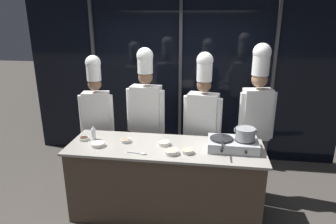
{
  "coord_description": "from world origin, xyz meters",
  "views": [
    {
      "loc": [
        0.5,
        -3.23,
        2.43
      ],
      "look_at": [
        0.0,
        0.25,
        1.28
      ],
      "focal_mm": 32.0,
      "sensor_mm": 36.0,
      "label": 1
    }
  ],
  "objects_px": {
    "stock_pot": "(245,134)",
    "prep_bowl_onion": "(98,144)",
    "prep_bowl_mushrooms": "(126,140)",
    "prep_bowl_ginger": "(188,151)",
    "chef_sous": "(146,107)",
    "squeeze_bottle_clear": "(93,133)",
    "chef_head": "(97,110)",
    "chef_pastry": "(257,107)",
    "portable_stove": "(233,144)",
    "frying_pan": "(222,137)",
    "prep_bowl_noodles": "(164,143)",
    "chef_line": "(203,113)",
    "prep_bowl_shrimp": "(172,152)",
    "serving_spoon_slotted": "(141,153)",
    "prep_bowl_soy_glaze": "(84,138)"
  },
  "relations": [
    {
      "from": "prep_bowl_ginger",
      "to": "prep_bowl_noodles",
      "type": "height_order",
      "value": "prep_bowl_ginger"
    },
    {
      "from": "prep_bowl_shrimp",
      "to": "prep_bowl_soy_glaze",
      "type": "relative_size",
      "value": 1.28
    },
    {
      "from": "portable_stove",
      "to": "chef_sous",
      "type": "height_order",
      "value": "chef_sous"
    },
    {
      "from": "portable_stove",
      "to": "prep_bowl_soy_glaze",
      "type": "height_order",
      "value": "portable_stove"
    },
    {
      "from": "stock_pot",
      "to": "prep_bowl_onion",
      "type": "distance_m",
      "value": 1.73
    },
    {
      "from": "chef_line",
      "to": "frying_pan",
      "type": "bearing_deg",
      "value": 123.29
    },
    {
      "from": "frying_pan",
      "to": "squeeze_bottle_clear",
      "type": "distance_m",
      "value": 1.59
    },
    {
      "from": "chef_line",
      "to": "portable_stove",
      "type": "bearing_deg",
      "value": 133.6
    },
    {
      "from": "prep_bowl_ginger",
      "to": "serving_spoon_slotted",
      "type": "distance_m",
      "value": 0.53
    },
    {
      "from": "portable_stove",
      "to": "prep_bowl_ginger",
      "type": "relative_size",
      "value": 4.32
    },
    {
      "from": "prep_bowl_shrimp",
      "to": "serving_spoon_slotted",
      "type": "bearing_deg",
      "value": -171.9
    },
    {
      "from": "prep_bowl_shrimp",
      "to": "chef_pastry",
      "type": "distance_m",
      "value": 1.34
    },
    {
      "from": "serving_spoon_slotted",
      "to": "chef_pastry",
      "type": "bearing_deg",
      "value": 32.17
    },
    {
      "from": "portable_stove",
      "to": "prep_bowl_noodles",
      "type": "xyz_separation_m",
      "value": [
        -0.81,
        -0.0,
        -0.03
      ]
    },
    {
      "from": "stock_pot",
      "to": "chef_sous",
      "type": "distance_m",
      "value": 1.46
    },
    {
      "from": "stock_pot",
      "to": "chef_pastry",
      "type": "bearing_deg",
      "value": 71.42
    },
    {
      "from": "prep_bowl_onion",
      "to": "frying_pan",
      "type": "bearing_deg",
      "value": 5.73
    },
    {
      "from": "stock_pot",
      "to": "prep_bowl_noodles",
      "type": "distance_m",
      "value": 0.96
    },
    {
      "from": "stock_pot",
      "to": "prep_bowl_mushrooms",
      "type": "height_order",
      "value": "stock_pot"
    },
    {
      "from": "serving_spoon_slotted",
      "to": "chef_pastry",
      "type": "xyz_separation_m",
      "value": [
        1.36,
        0.86,
        0.35
      ]
    },
    {
      "from": "chef_pastry",
      "to": "stock_pot",
      "type": "bearing_deg",
      "value": 60.09
    },
    {
      "from": "chef_line",
      "to": "chef_pastry",
      "type": "bearing_deg",
      "value": -169.69
    },
    {
      "from": "prep_bowl_soy_glaze",
      "to": "frying_pan",
      "type": "bearing_deg",
      "value": -0.23
    },
    {
      "from": "prep_bowl_ginger",
      "to": "serving_spoon_slotted",
      "type": "height_order",
      "value": "prep_bowl_ginger"
    },
    {
      "from": "prep_bowl_onion",
      "to": "chef_pastry",
      "type": "xyz_separation_m",
      "value": [
        1.91,
        0.72,
        0.33
      ]
    },
    {
      "from": "chef_sous",
      "to": "chef_pastry",
      "type": "bearing_deg",
      "value": -178.77
    },
    {
      "from": "frying_pan",
      "to": "chef_sous",
      "type": "bearing_deg",
      "value": 147.44
    },
    {
      "from": "prep_bowl_noodles",
      "to": "chef_head",
      "type": "relative_size",
      "value": 0.08
    },
    {
      "from": "portable_stove",
      "to": "chef_sous",
      "type": "xyz_separation_m",
      "value": [
        -1.17,
        0.66,
        0.2
      ]
    },
    {
      "from": "squeeze_bottle_clear",
      "to": "chef_head",
      "type": "relative_size",
      "value": 0.09
    },
    {
      "from": "squeeze_bottle_clear",
      "to": "chef_pastry",
      "type": "xyz_separation_m",
      "value": [
        2.04,
        0.52,
        0.27
      ]
    },
    {
      "from": "prep_bowl_noodles",
      "to": "chef_line",
      "type": "distance_m",
      "value": 0.76
    },
    {
      "from": "stock_pot",
      "to": "chef_pastry",
      "type": "xyz_separation_m",
      "value": [
        0.19,
        0.57,
        0.15
      ]
    },
    {
      "from": "prep_bowl_onion",
      "to": "chef_head",
      "type": "bearing_deg",
      "value": 111.35
    },
    {
      "from": "prep_bowl_mushrooms",
      "to": "chef_pastry",
      "type": "distance_m",
      "value": 1.74
    },
    {
      "from": "prep_bowl_shrimp",
      "to": "serving_spoon_slotted",
      "type": "distance_m",
      "value": 0.35
    },
    {
      "from": "portable_stove",
      "to": "prep_bowl_mushrooms",
      "type": "xyz_separation_m",
      "value": [
        -1.29,
        0.01,
        -0.04
      ]
    },
    {
      "from": "prep_bowl_shrimp",
      "to": "prep_bowl_soy_glaze",
      "type": "height_order",
      "value": "prep_bowl_shrimp"
    },
    {
      "from": "prep_bowl_noodles",
      "to": "chef_pastry",
      "type": "height_order",
      "value": "chef_pastry"
    },
    {
      "from": "prep_bowl_mushrooms",
      "to": "squeeze_bottle_clear",
      "type": "bearing_deg",
      "value": 175.08
    },
    {
      "from": "chef_head",
      "to": "frying_pan",
      "type": "bearing_deg",
      "value": 151.42
    },
    {
      "from": "portable_stove",
      "to": "prep_bowl_ginger",
      "type": "distance_m",
      "value": 0.55
    },
    {
      "from": "frying_pan",
      "to": "prep_bowl_noodles",
      "type": "xyz_separation_m",
      "value": [
        -0.68,
        0.0,
        -0.12
      ]
    },
    {
      "from": "portable_stove",
      "to": "prep_bowl_soy_glaze",
      "type": "distance_m",
      "value": 1.83
    },
    {
      "from": "prep_bowl_mushrooms",
      "to": "prep_bowl_noodles",
      "type": "xyz_separation_m",
      "value": [
        0.48,
        -0.01,
        0.0
      ]
    },
    {
      "from": "stock_pot",
      "to": "prep_bowl_onion",
      "type": "bearing_deg",
      "value": -174.98
    },
    {
      "from": "prep_bowl_noodles",
      "to": "prep_bowl_onion",
      "type": "bearing_deg",
      "value": -169.13
    },
    {
      "from": "prep_bowl_ginger",
      "to": "chef_sous",
      "type": "relative_size",
      "value": 0.07
    },
    {
      "from": "prep_bowl_noodles",
      "to": "chef_head",
      "type": "xyz_separation_m",
      "value": [
        -1.06,
        0.58,
        0.19
      ]
    },
    {
      "from": "portable_stove",
      "to": "prep_bowl_soy_glaze",
      "type": "bearing_deg",
      "value": 179.93
    }
  ]
}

